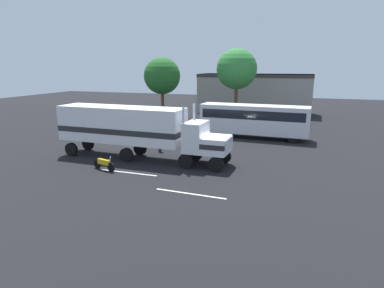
% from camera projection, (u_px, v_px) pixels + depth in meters
% --- Properties ---
extents(ground_plane, '(120.00, 120.00, 0.00)m').
position_uv_depth(ground_plane, '(199.00, 165.00, 25.20)').
color(ground_plane, black).
extents(lane_stripe_near, '(4.40, 0.18, 0.01)m').
position_uv_depth(lane_stripe_near, '(128.00, 173.00, 23.30)').
color(lane_stripe_near, silver).
rests_on(lane_stripe_near, ground_plane).
extents(lane_stripe_mid, '(4.40, 0.33, 0.01)m').
position_uv_depth(lane_stripe_mid, '(190.00, 194.00, 19.44)').
color(lane_stripe_mid, silver).
rests_on(lane_stripe_mid, ground_plane).
extents(semi_truck, '(14.22, 2.94, 4.50)m').
position_uv_depth(semi_truck, '(134.00, 128.00, 26.34)').
color(semi_truck, white).
rests_on(semi_truck, ground_plane).
extents(person_bystander, '(0.40, 0.48, 1.63)m').
position_uv_depth(person_bystander, '(160.00, 141.00, 28.91)').
color(person_bystander, '#2D3347').
rests_on(person_bystander, ground_plane).
extents(parked_bus, '(11.09, 3.00, 3.40)m').
position_uv_depth(parked_bus, '(254.00, 118.00, 34.23)').
color(parked_bus, silver).
rests_on(parked_bus, ground_plane).
extents(parked_car, '(4.64, 2.51, 1.57)m').
position_uv_depth(parked_car, '(167.00, 123.00, 38.56)').
color(parked_car, '#234C8C').
rests_on(parked_car, ground_plane).
extents(motorcycle, '(2.06, 0.65, 1.12)m').
position_uv_depth(motorcycle, '(104.00, 164.00, 23.77)').
color(motorcycle, black).
rests_on(motorcycle, ground_plane).
extents(tree_left, '(5.24, 5.24, 9.56)m').
position_uv_depth(tree_left, '(237.00, 69.00, 42.88)').
color(tree_left, brown).
rests_on(tree_left, ground_plane).
extents(tree_center, '(5.05, 5.05, 8.50)m').
position_uv_depth(tree_center, '(162.00, 76.00, 45.93)').
color(tree_center, brown).
rests_on(tree_center, ground_plane).
extents(building_backdrop, '(17.45, 6.43, 6.11)m').
position_uv_depth(building_backdrop, '(255.00, 92.00, 52.08)').
color(building_backdrop, '#9E938C').
rests_on(building_backdrop, ground_plane).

